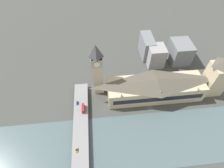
{
  "coord_description": "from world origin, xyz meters",
  "views": [
    {
      "loc": [
        -96.57,
        51.39,
        161.56
      ],
      "look_at": [
        22.83,
        38.91,
        18.7
      ],
      "focal_mm": 28.0,
      "sensor_mm": 36.0,
      "label": 1
    }
  ],
  "objects_px": {
    "road_bridge": "(81,144)",
    "double_decker_bus_rear": "(83,108)",
    "car_southbound_lead": "(77,103)",
    "clock_tower": "(97,69)",
    "victoria_tower": "(217,76)",
    "parliament_hall": "(155,88)",
    "car_northbound_mid": "(77,150)"
  },
  "relations": [
    {
      "from": "clock_tower",
      "to": "car_southbound_lead",
      "type": "xyz_separation_m",
      "value": [
        -20.04,
        24.21,
        -28.71
      ]
    },
    {
      "from": "road_bridge",
      "to": "car_southbound_lead",
      "type": "height_order",
      "value": "car_southbound_lead"
    },
    {
      "from": "clock_tower",
      "to": "car_southbound_lead",
      "type": "height_order",
      "value": "clock_tower"
    },
    {
      "from": "double_decker_bus_rear",
      "to": "car_northbound_mid",
      "type": "height_order",
      "value": "double_decker_bus_rear"
    },
    {
      "from": "clock_tower",
      "to": "victoria_tower",
      "type": "height_order",
      "value": "clock_tower"
    },
    {
      "from": "victoria_tower",
      "to": "car_northbound_mid",
      "type": "relative_size",
      "value": 12.14
    },
    {
      "from": "double_decker_bus_rear",
      "to": "car_southbound_lead",
      "type": "xyz_separation_m",
      "value": [
        8.37,
        6.36,
        -1.84
      ]
    },
    {
      "from": "clock_tower",
      "to": "car_southbound_lead",
      "type": "bearing_deg",
      "value": 129.62
    },
    {
      "from": "car_southbound_lead",
      "to": "clock_tower",
      "type": "bearing_deg",
      "value": -50.38
    },
    {
      "from": "clock_tower",
      "to": "victoria_tower",
      "type": "xyz_separation_m",
      "value": [
        -13.42,
        -126.97,
        -10.91
      ]
    },
    {
      "from": "parliament_hall",
      "to": "double_decker_bus_rear",
      "type": "bearing_deg",
      "value": 100.71
    },
    {
      "from": "car_northbound_mid",
      "to": "car_southbound_lead",
      "type": "bearing_deg",
      "value": 0.67
    },
    {
      "from": "parliament_hall",
      "to": "car_southbound_lead",
      "type": "relative_size",
      "value": 22.74
    },
    {
      "from": "road_bridge",
      "to": "double_decker_bus_rear",
      "type": "height_order",
      "value": "double_decker_bus_rear"
    },
    {
      "from": "double_decker_bus_rear",
      "to": "road_bridge",
      "type": "bearing_deg",
      "value": 175.75
    },
    {
      "from": "car_northbound_mid",
      "to": "car_southbound_lead",
      "type": "distance_m",
      "value": 50.07
    },
    {
      "from": "double_decker_bus_rear",
      "to": "car_northbound_mid",
      "type": "relative_size",
      "value": 2.35
    },
    {
      "from": "double_decker_bus_rear",
      "to": "victoria_tower",
      "type": "bearing_deg",
      "value": -84.09
    },
    {
      "from": "car_southbound_lead",
      "to": "road_bridge",
      "type": "bearing_deg",
      "value": -175.28
    },
    {
      "from": "victoria_tower",
      "to": "double_decker_bus_rear",
      "type": "relative_size",
      "value": 5.18
    },
    {
      "from": "road_bridge",
      "to": "car_southbound_lead",
      "type": "relative_size",
      "value": 31.23
    },
    {
      "from": "parliament_hall",
      "to": "road_bridge",
      "type": "bearing_deg",
      "value": 122.02
    },
    {
      "from": "clock_tower",
      "to": "double_decker_bus_rear",
      "type": "relative_size",
      "value": 6.48
    },
    {
      "from": "road_bridge",
      "to": "double_decker_bus_rear",
      "type": "bearing_deg",
      "value": -4.25
    },
    {
      "from": "car_southbound_lead",
      "to": "victoria_tower",
      "type": "bearing_deg",
      "value": -87.49
    },
    {
      "from": "victoria_tower",
      "to": "double_decker_bus_rear",
      "type": "xyz_separation_m",
      "value": [
        -14.99,
        144.81,
        -15.96
      ]
    },
    {
      "from": "road_bridge",
      "to": "car_northbound_mid",
      "type": "xyz_separation_m",
      "value": [
        -5.54,
        3.09,
        1.7
      ]
    },
    {
      "from": "parliament_hall",
      "to": "car_northbound_mid",
      "type": "relative_size",
      "value": 24.23
    },
    {
      "from": "victoria_tower",
      "to": "car_southbound_lead",
      "type": "height_order",
      "value": "victoria_tower"
    },
    {
      "from": "clock_tower",
      "to": "road_bridge",
      "type": "distance_m",
      "value": 74.3
    },
    {
      "from": "victoria_tower",
      "to": "car_southbound_lead",
      "type": "xyz_separation_m",
      "value": [
        -6.62,
        151.17,
        -17.81
      ]
    },
    {
      "from": "parliament_hall",
      "to": "victoria_tower",
      "type": "relative_size",
      "value": 2.0
    }
  ]
}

